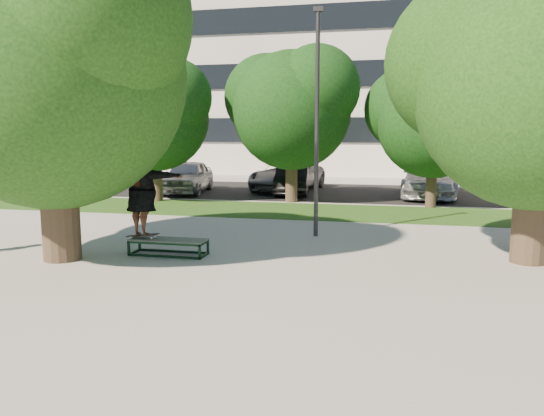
% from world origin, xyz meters
% --- Properties ---
extents(ground, '(120.00, 120.00, 0.00)m').
position_xyz_m(ground, '(0.00, 0.00, 0.00)').
color(ground, gray).
rests_on(ground, ground).
extents(grass_strip, '(30.00, 4.00, 0.02)m').
position_xyz_m(grass_strip, '(1.00, 9.50, 0.01)').
color(grass_strip, '#1E4D16').
rests_on(grass_strip, ground).
extents(asphalt_strip, '(40.00, 8.00, 0.01)m').
position_xyz_m(asphalt_strip, '(0.00, 16.00, 0.01)').
color(asphalt_strip, black).
rests_on(asphalt_strip, ground).
extents(tree_left, '(6.96, 5.95, 7.12)m').
position_xyz_m(tree_left, '(-4.29, 1.09, 4.42)').
color(tree_left, '#38281E').
rests_on(tree_left, ground).
extents(tree_right, '(6.24, 5.33, 6.51)m').
position_xyz_m(tree_right, '(5.92, 3.08, 4.09)').
color(tree_right, '#38281E').
rests_on(tree_right, ground).
extents(bg_tree_left, '(5.28, 4.51, 5.77)m').
position_xyz_m(bg_tree_left, '(-6.57, 11.07, 3.73)').
color(bg_tree_left, '#38281E').
rests_on(bg_tree_left, ground).
extents(bg_tree_mid, '(5.76, 4.92, 6.24)m').
position_xyz_m(bg_tree_mid, '(-1.08, 12.08, 4.02)').
color(bg_tree_mid, '#38281E').
rests_on(bg_tree_mid, ground).
extents(bg_tree_right, '(5.04, 4.31, 5.43)m').
position_xyz_m(bg_tree_right, '(4.43, 11.57, 3.49)').
color(bg_tree_right, '#38281E').
rests_on(bg_tree_right, ground).
extents(lamppost, '(0.25, 0.15, 6.11)m').
position_xyz_m(lamppost, '(1.00, 5.00, 3.15)').
color(lamppost, '#2D2D30').
rests_on(lamppost, ground).
extents(office_building, '(30.00, 14.12, 16.00)m').
position_xyz_m(office_building, '(-2.00, 31.98, 8.00)').
color(office_building, beige).
rests_on(office_building, ground).
extents(grind_box, '(1.80, 0.60, 0.38)m').
position_xyz_m(grind_box, '(-2.04, 1.94, 0.19)').
color(grind_box, black).
rests_on(grind_box, ground).
extents(skater_rig, '(2.25, 0.68, 1.89)m').
position_xyz_m(skater_rig, '(-2.69, 1.94, 1.36)').
color(skater_rig, white).
rests_on(skater_rig, grind_box).
extents(car_silver_a, '(2.37, 4.71, 1.54)m').
position_xyz_m(car_silver_a, '(-6.44, 14.23, 0.77)').
color(car_silver_a, '#A3A3A7').
rests_on(car_silver_a, asphalt_strip).
extents(car_dark, '(1.98, 4.33, 1.38)m').
position_xyz_m(car_dark, '(-1.47, 14.70, 0.69)').
color(car_dark, black).
rests_on(car_dark, asphalt_strip).
extents(car_grey, '(3.37, 5.70, 1.49)m').
position_xyz_m(car_grey, '(-2.00, 16.27, 0.74)').
color(car_grey, slate).
rests_on(car_grey, asphalt_strip).
extents(car_silver_b, '(2.80, 5.85, 1.64)m').
position_xyz_m(car_silver_b, '(4.73, 15.26, 0.82)').
color(car_silver_b, silver).
rests_on(car_silver_b, asphalt_strip).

